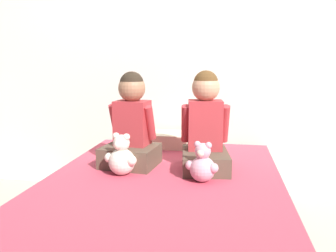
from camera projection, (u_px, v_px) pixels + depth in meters
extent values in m
plane|color=#B2A899|center=(162.00, 252.00, 2.11)|extent=(14.00, 14.00, 0.00)
cube|color=silver|center=(185.00, 45.00, 2.94)|extent=(8.00, 0.06, 2.50)
cube|color=#473828|center=(162.00, 234.00, 2.08)|extent=(1.38, 2.03, 0.23)
cube|color=white|center=(162.00, 201.00, 2.05)|extent=(1.36, 1.99, 0.18)
cube|color=#C64256|center=(162.00, 184.00, 2.03)|extent=(1.37, 2.01, 0.03)
cube|color=brown|center=(130.00, 156.00, 2.32)|extent=(0.38, 0.34, 0.13)
cube|color=#B23338|center=(132.00, 123.00, 2.33)|extent=(0.23, 0.19, 0.29)
sphere|color=#9E7051|center=(132.00, 88.00, 2.29)|extent=(0.18, 0.18, 0.18)
sphere|color=#2D2319|center=(132.00, 83.00, 2.28)|extent=(0.15, 0.15, 0.15)
cylinder|color=#B23338|center=(115.00, 121.00, 2.36)|extent=(0.07, 0.14, 0.24)
cylinder|color=#B23338|center=(150.00, 123.00, 2.29)|extent=(0.07, 0.14, 0.24)
cube|color=brown|center=(205.00, 160.00, 2.24)|extent=(0.33, 0.43, 0.12)
cube|color=#B23338|center=(205.00, 125.00, 2.26)|extent=(0.23, 0.19, 0.31)
sphere|color=tan|center=(206.00, 88.00, 2.22)|extent=(0.17, 0.17, 0.17)
sphere|color=brown|center=(206.00, 83.00, 2.22)|extent=(0.15, 0.15, 0.15)
cylinder|color=#B23338|center=(186.00, 124.00, 2.27)|extent=(0.07, 0.14, 0.26)
cylinder|color=#B23338|center=(225.00, 124.00, 2.26)|extent=(0.07, 0.14, 0.26)
sphere|color=silver|center=(122.00, 162.00, 2.13)|extent=(0.16, 0.16, 0.16)
sphere|color=silver|center=(121.00, 143.00, 2.11)|extent=(0.10, 0.10, 0.10)
sphere|color=beige|center=(117.00, 145.00, 2.07)|extent=(0.05, 0.05, 0.05)
sphere|color=silver|center=(116.00, 136.00, 2.12)|extent=(0.04, 0.04, 0.04)
sphere|color=silver|center=(126.00, 137.00, 2.09)|extent=(0.04, 0.04, 0.04)
sphere|color=silver|center=(109.00, 158.00, 2.14)|extent=(0.06, 0.06, 0.06)
sphere|color=silver|center=(131.00, 161.00, 2.08)|extent=(0.06, 0.06, 0.06)
sphere|color=#DBA3B2|center=(202.00, 169.00, 2.01)|extent=(0.15, 0.15, 0.15)
sphere|color=#DBA3B2|center=(203.00, 151.00, 1.99)|extent=(0.09, 0.09, 0.09)
sphere|color=beige|center=(200.00, 153.00, 1.96)|extent=(0.04, 0.04, 0.04)
sphere|color=#DBA3B2|center=(197.00, 144.00, 2.00)|extent=(0.04, 0.04, 0.04)
sphere|color=#DBA3B2|center=(208.00, 145.00, 1.97)|extent=(0.04, 0.04, 0.04)
sphere|color=#DBA3B2|center=(190.00, 165.00, 2.02)|extent=(0.06, 0.06, 0.06)
sphere|color=#DBA3B2|center=(214.00, 168.00, 1.96)|extent=(0.06, 0.06, 0.06)
cube|color=beige|center=(181.00, 140.00, 2.84)|extent=(0.47, 0.28, 0.11)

